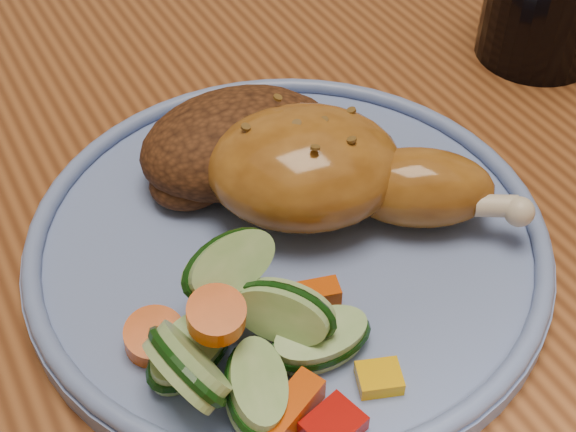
% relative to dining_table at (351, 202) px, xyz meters
% --- Properties ---
extents(dining_table, '(0.90, 1.40, 0.75)m').
position_rel_dining_table_xyz_m(dining_table, '(0.00, 0.00, 0.00)').
color(dining_table, brown).
rests_on(dining_table, ground).
extents(chair_far, '(0.42, 0.42, 0.91)m').
position_rel_dining_table_xyz_m(chair_far, '(0.00, 0.63, -0.17)').
color(chair_far, '#4C2D16').
rests_on(chair_far, ground).
extents(plate, '(0.28, 0.28, 0.01)m').
position_rel_dining_table_xyz_m(plate, '(-0.10, -0.09, 0.09)').
color(plate, '#657CB8').
rests_on(plate, dining_table).
extents(plate_rim, '(0.28, 0.28, 0.01)m').
position_rel_dining_table_xyz_m(plate_rim, '(-0.10, -0.09, 0.10)').
color(plate_rim, '#657CB8').
rests_on(plate_rim, plate).
extents(chicken_leg, '(0.16, 0.15, 0.06)m').
position_rel_dining_table_xyz_m(chicken_leg, '(-0.07, -0.08, 0.12)').
color(chicken_leg, '#A06321').
rests_on(chicken_leg, plate).
extents(rice_pilaf, '(0.12, 0.08, 0.05)m').
position_rel_dining_table_xyz_m(rice_pilaf, '(-0.10, -0.03, 0.11)').
color(rice_pilaf, '#4C2813').
rests_on(rice_pilaf, plate).
extents(vegetable_pile, '(0.11, 0.12, 0.06)m').
position_rel_dining_table_xyz_m(vegetable_pile, '(-0.16, -0.15, 0.11)').
color(vegetable_pile, '#A50A05').
rests_on(vegetable_pile, plate).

